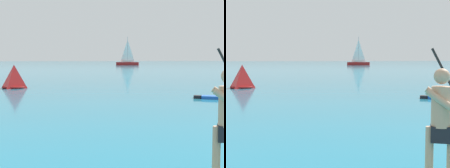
# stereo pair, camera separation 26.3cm
# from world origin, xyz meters

# --- Properties ---
(race_marker_buoy) EXTENTS (1.65, 1.65, 1.43)m
(race_marker_buoy) POSITION_xyz_m (-9.16, 15.18, 0.64)
(race_marker_buoy) COLOR red
(race_marker_buoy) RESTS_ON ground
(sailboat_right_horizon) EXTENTS (6.13, 3.45, 7.61)m
(sailboat_right_horizon) POSITION_xyz_m (17.17, 81.59, 0.99)
(sailboat_right_horizon) COLOR #A51E1E
(sailboat_right_horizon) RESTS_ON ground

